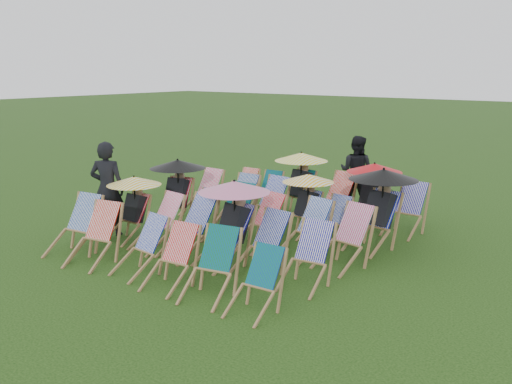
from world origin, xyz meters
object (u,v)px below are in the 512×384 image
Objects in this scene: deckchair_0 at (73,226)px; deckchair_5 at (255,283)px; person_rear at (356,171)px; person_left at (108,189)px; deckchair_29 at (405,209)px.

deckchair_0 reaches higher than deckchair_5.
person_rear is (-1.77, 6.14, 0.40)m from deckchair_5.
deckchair_0 is at bearing 176.81° from deckchair_5.
deckchair_5 is at bearing -7.71° from deckchair_0.
deckchair_5 is at bearing 136.01° from person_left.
person_left is (-4.43, 1.15, 0.48)m from deckchair_5.
deckchair_29 is 2.37m from person_rear.
deckchair_0 is 6.15m from deckchair_29.
deckchair_29 reaches higher than deckchair_5.
deckchair_5 is at bearing 99.81° from person_rear.
person_rear reaches higher than deckchair_0.
deckchair_0 is 1.02× the size of deckchair_29.
deckchair_0 is 0.55× the size of person_left.
deckchair_5 is 0.87× the size of deckchair_29.
deckchair_0 is at bearing 83.05° from person_left.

